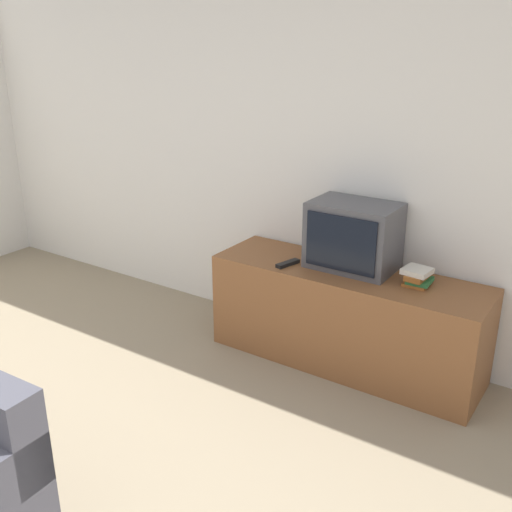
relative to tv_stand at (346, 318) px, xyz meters
name	(u,v)px	position (x,y,z in m)	size (l,w,h in m)	color
wall_back	(283,150)	(-0.68, 0.31, 0.98)	(9.00, 0.06, 2.60)	white
tv_stand	(346,318)	(0.00, 0.00, 0.00)	(1.77, 0.52, 0.65)	brown
television	(353,236)	(-0.01, 0.08, 0.54)	(0.54, 0.37, 0.43)	#4C4C51
book_stack	(418,277)	(0.43, 0.04, 0.38)	(0.17, 0.20, 0.10)	#995623
remote_on_stand	(288,263)	(-0.37, -0.12, 0.34)	(0.09, 0.18, 0.02)	black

